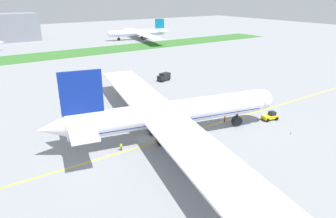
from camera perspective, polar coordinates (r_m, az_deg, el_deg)
name	(u,v)px	position (r m, az deg, el deg)	size (l,w,h in m)	color
ground_plane	(147,139)	(68.74, -3.86, -5.54)	(600.00, 600.00, 0.00)	gray
apron_taxi_line	(153,143)	(66.85, -2.80, -6.30)	(280.00, 0.36, 0.01)	yellow
grass_median_strip	(35,57)	(172.06, -23.55, 8.84)	(320.00, 24.00, 0.10)	#38722D
airliner_foreground	(169,114)	(66.75, 0.20, -0.89)	(53.29, 85.99, 16.97)	white
pushback_tug	(270,116)	(82.49, 18.50, -1.28)	(5.99, 3.04, 2.14)	yellow
ground_crew_wingwalker_port	(121,146)	(64.00, -8.73, -6.80)	(0.57, 0.37, 1.70)	black
ground_crew_marshaller_front	(225,118)	(78.22, 10.52, -1.72)	(0.56, 0.24, 1.60)	black
traffic_cone_near_nose	(291,133)	(76.25, 21.88, -4.10)	(0.36, 0.36, 0.58)	#F2590C
service_truck_baggage_loader	(164,77)	(113.86, -0.75, 6.03)	(5.42, 3.62, 2.84)	black
parked_airliner_far_centre	(140,33)	(222.07, -5.30, 13.94)	(44.71, 72.46, 13.69)	white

